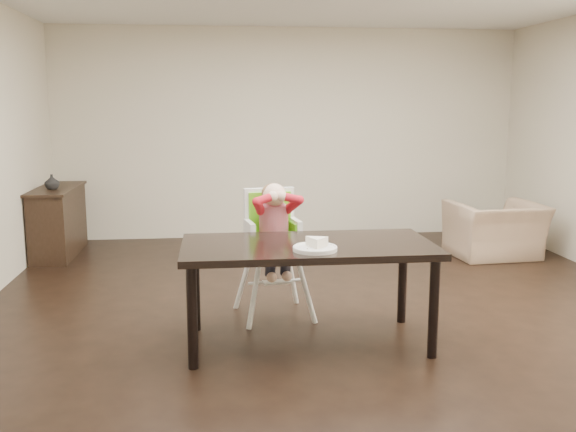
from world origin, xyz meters
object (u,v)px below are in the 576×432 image
Objects in this scene: high_chair at (273,223)px; sideboard at (58,221)px; armchair at (495,221)px; dining_table at (308,254)px.

sideboard is (-2.27, 2.43, -0.38)m from high_chair.
sideboard is at bearing -12.27° from armchair.
high_chair is at bearing -46.91° from sideboard.
high_chair reaches higher than armchair.
dining_table is at bearing -83.02° from high_chair.
high_chair is 0.88× the size of sideboard.
armchair is 0.76× the size of sideboard.
armchair is (2.71, 1.74, -0.36)m from high_chair.
armchair is at bearing 24.11° from high_chair.
high_chair is 1.15× the size of armchair.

